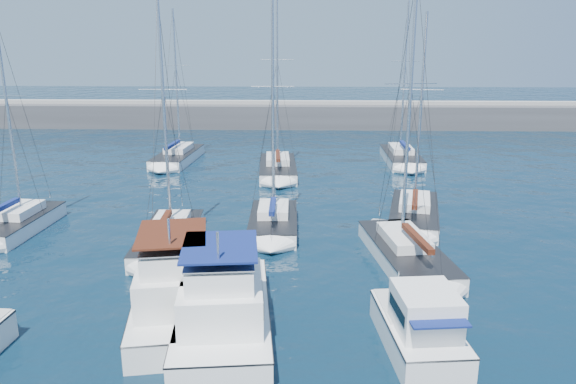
{
  "coord_description": "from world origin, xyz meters",
  "views": [
    {
      "loc": [
        3.47,
        -22.62,
        12.08
      ],
      "look_at": [
        2.56,
        9.33,
        3.0
      ],
      "focal_mm": 35.0,
      "sensor_mm": 36.0,
      "label": 1
    }
  ],
  "objects_px": {
    "motor_yacht_port_inner": "(177,293)",
    "sailboat_mid_c": "(273,222)",
    "sailboat_back_a": "(178,156)",
    "sailboat_back_c": "(401,157)",
    "motor_yacht_stbd_inner": "(223,310)",
    "sailboat_back_b": "(278,168)",
    "sailboat_mid_a": "(17,223)",
    "sailboat_mid_b": "(169,238)",
    "sailboat_mid_e": "(414,214)",
    "motor_yacht_stbd_outer": "(420,329)",
    "sailboat_mid_d": "(406,253)"
  },
  "relations": [
    {
      "from": "motor_yacht_port_inner",
      "to": "sailboat_back_b",
      "type": "distance_m",
      "value": 26.48
    },
    {
      "from": "motor_yacht_stbd_inner",
      "to": "sailboat_mid_e",
      "type": "distance_m",
      "value": 18.31
    },
    {
      "from": "motor_yacht_port_inner",
      "to": "sailboat_mid_d",
      "type": "relative_size",
      "value": 0.65
    },
    {
      "from": "sailboat_back_b",
      "to": "sailboat_mid_a",
      "type": "bearing_deg",
      "value": -138.88
    },
    {
      "from": "motor_yacht_port_inner",
      "to": "sailboat_back_a",
      "type": "relative_size",
      "value": 0.68
    },
    {
      "from": "sailboat_back_b",
      "to": "sailboat_back_a",
      "type": "bearing_deg",
      "value": 152.09
    },
    {
      "from": "sailboat_back_a",
      "to": "sailboat_back_c",
      "type": "xyz_separation_m",
      "value": [
        21.69,
        0.3,
        0.01
      ]
    },
    {
      "from": "motor_yacht_stbd_inner",
      "to": "sailboat_mid_c",
      "type": "relative_size",
      "value": 0.66
    },
    {
      "from": "sailboat_mid_a",
      "to": "sailboat_back_c",
      "type": "height_order",
      "value": "sailboat_back_c"
    },
    {
      "from": "sailboat_back_a",
      "to": "sailboat_back_b",
      "type": "height_order",
      "value": "sailboat_back_b"
    },
    {
      "from": "sailboat_mid_a",
      "to": "sailboat_back_b",
      "type": "xyz_separation_m",
      "value": [
        15.8,
        15.46,
        0.01
      ]
    },
    {
      "from": "sailboat_mid_b",
      "to": "sailboat_back_a",
      "type": "distance_m",
      "value": 22.76
    },
    {
      "from": "motor_yacht_stbd_inner",
      "to": "sailboat_mid_b",
      "type": "bearing_deg",
      "value": 108.84
    },
    {
      "from": "motor_yacht_port_inner",
      "to": "sailboat_mid_d",
      "type": "bearing_deg",
      "value": 20.6
    },
    {
      "from": "motor_yacht_stbd_outer",
      "to": "sailboat_back_b",
      "type": "bearing_deg",
      "value": 97.53
    },
    {
      "from": "motor_yacht_stbd_outer",
      "to": "sailboat_mid_b",
      "type": "height_order",
      "value": "sailboat_mid_b"
    },
    {
      "from": "motor_yacht_stbd_inner",
      "to": "sailboat_back_b",
      "type": "relative_size",
      "value": 0.6
    },
    {
      "from": "motor_yacht_stbd_outer",
      "to": "sailboat_mid_d",
      "type": "bearing_deg",
      "value": 77.43
    },
    {
      "from": "sailboat_mid_d",
      "to": "sailboat_back_a",
      "type": "xyz_separation_m",
      "value": [
        -17.87,
        24.36,
        -0.0
      ]
    },
    {
      "from": "sailboat_mid_a",
      "to": "sailboat_mid_e",
      "type": "height_order",
      "value": "sailboat_mid_e"
    },
    {
      "from": "sailboat_back_b",
      "to": "sailboat_back_c",
      "type": "bearing_deg",
      "value": 19.27
    },
    {
      "from": "motor_yacht_stbd_outer",
      "to": "sailboat_mid_c",
      "type": "height_order",
      "value": "sailboat_mid_c"
    },
    {
      "from": "motor_yacht_port_inner",
      "to": "motor_yacht_stbd_outer",
      "type": "relative_size",
      "value": 1.68
    },
    {
      "from": "motor_yacht_port_inner",
      "to": "sailboat_back_c",
      "type": "height_order",
      "value": "sailboat_back_c"
    },
    {
      "from": "sailboat_mid_a",
      "to": "sailboat_mid_c",
      "type": "height_order",
      "value": "sailboat_mid_c"
    },
    {
      "from": "motor_yacht_stbd_outer",
      "to": "sailboat_mid_b",
      "type": "xyz_separation_m",
      "value": [
        -12.46,
        10.96,
        -0.43
      ]
    },
    {
      "from": "motor_yacht_port_inner",
      "to": "sailboat_mid_d",
      "type": "distance_m",
      "value": 12.89
    },
    {
      "from": "sailboat_mid_b",
      "to": "sailboat_mid_e",
      "type": "height_order",
      "value": "sailboat_mid_b"
    },
    {
      "from": "sailboat_mid_b",
      "to": "sailboat_back_c",
      "type": "height_order",
      "value": "sailboat_back_c"
    },
    {
      "from": "sailboat_mid_e",
      "to": "sailboat_back_c",
      "type": "relative_size",
      "value": 0.9
    },
    {
      "from": "sailboat_mid_c",
      "to": "sailboat_mid_d",
      "type": "distance_m",
      "value": 9.01
    },
    {
      "from": "motor_yacht_port_inner",
      "to": "sailboat_back_b",
      "type": "height_order",
      "value": "sailboat_back_b"
    },
    {
      "from": "sailboat_back_b",
      "to": "motor_yacht_stbd_inner",
      "type": "bearing_deg",
      "value": -95.27
    },
    {
      "from": "motor_yacht_port_inner",
      "to": "sailboat_back_a",
      "type": "bearing_deg",
      "value": 92.69
    },
    {
      "from": "sailboat_mid_a",
      "to": "sailboat_mid_c",
      "type": "distance_m",
      "value": 16.21
    },
    {
      "from": "sailboat_mid_c",
      "to": "sailboat_back_b",
      "type": "relative_size",
      "value": 0.91
    },
    {
      "from": "motor_yacht_stbd_inner",
      "to": "sailboat_mid_c",
      "type": "height_order",
      "value": "sailboat_mid_c"
    },
    {
      "from": "motor_yacht_stbd_inner",
      "to": "sailboat_back_b",
      "type": "bearing_deg",
      "value": 82.01
    },
    {
      "from": "sailboat_mid_e",
      "to": "sailboat_back_c",
      "type": "height_order",
      "value": "sailboat_back_c"
    },
    {
      "from": "sailboat_mid_c",
      "to": "sailboat_mid_e",
      "type": "relative_size",
      "value": 1.04
    },
    {
      "from": "sailboat_back_c",
      "to": "sailboat_back_a",
      "type": "bearing_deg",
      "value": -179.42
    },
    {
      "from": "sailboat_mid_e",
      "to": "motor_yacht_port_inner",
      "type": "bearing_deg",
      "value": -122.15
    },
    {
      "from": "motor_yacht_stbd_outer",
      "to": "sailboat_mid_c",
      "type": "distance_m",
      "value": 15.34
    },
    {
      "from": "motor_yacht_stbd_outer",
      "to": "sailboat_mid_e",
      "type": "height_order",
      "value": "sailboat_mid_e"
    },
    {
      "from": "sailboat_mid_a",
      "to": "motor_yacht_port_inner",
      "type": "bearing_deg",
      "value": -36.48
    },
    {
      "from": "sailboat_back_c",
      "to": "sailboat_mid_b",
      "type": "bearing_deg",
      "value": -127.63
    },
    {
      "from": "sailboat_mid_c",
      "to": "sailboat_back_b",
      "type": "height_order",
      "value": "sailboat_back_b"
    },
    {
      "from": "sailboat_mid_c",
      "to": "motor_yacht_stbd_inner",
      "type": "bearing_deg",
      "value": -97.14
    },
    {
      "from": "sailboat_back_a",
      "to": "sailboat_mid_a",
      "type": "bearing_deg",
      "value": -101.31
    },
    {
      "from": "motor_yacht_port_inner",
      "to": "sailboat_mid_c",
      "type": "bearing_deg",
      "value": 62.9
    }
  ]
}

